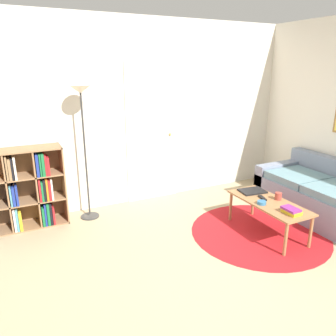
% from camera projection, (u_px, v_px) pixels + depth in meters
% --- Properties ---
extents(ground_plane, '(14.00, 14.00, 0.00)m').
position_uv_depth(ground_plane, '(262.00, 307.00, 2.77)').
color(ground_plane, tan).
extents(wall_back, '(7.73, 0.11, 2.60)m').
position_uv_depth(wall_back, '(141.00, 114.00, 4.68)').
color(wall_back, silver).
rests_on(wall_back, ground_plane).
extents(rug, '(1.65, 1.65, 0.01)m').
position_uv_depth(rug, '(259.00, 232.00, 4.01)').
color(rug, '#B2191E').
rests_on(rug, ground_plane).
extents(bookshelf, '(1.01, 0.34, 1.01)m').
position_uv_depth(bookshelf, '(20.00, 190.00, 4.01)').
color(bookshelf, '#936B47').
rests_on(bookshelf, ground_plane).
extents(floor_lamp, '(0.27, 0.27, 1.73)m').
position_uv_depth(floor_lamp, '(82.00, 110.00, 4.01)').
color(floor_lamp, '#333333').
rests_on(floor_lamp, ground_plane).
extents(couch, '(0.87, 1.64, 0.74)m').
position_uv_depth(couch, '(323.00, 196.00, 4.43)').
color(couch, gray).
rests_on(couch, ground_plane).
extents(coffee_table, '(0.45, 1.04, 0.41)m').
position_uv_depth(coffee_table, '(269.00, 205.00, 3.91)').
color(coffee_table, '#996B42').
rests_on(coffee_table, ground_plane).
extents(laptop, '(0.34, 0.27, 0.02)m').
position_uv_depth(laptop, '(252.00, 191.00, 4.19)').
color(laptop, black).
rests_on(laptop, coffee_table).
extents(bowl, '(0.10, 0.10, 0.04)m').
position_uv_depth(bowl, '(262.00, 203.00, 3.81)').
color(bowl, teal).
rests_on(bowl, coffee_table).
extents(book_stack_on_table, '(0.14, 0.20, 0.07)m').
position_uv_depth(book_stack_on_table, '(291.00, 211.00, 3.56)').
color(book_stack_on_table, gold).
rests_on(book_stack_on_table, coffee_table).
extents(cup, '(0.08, 0.08, 0.09)m').
position_uv_depth(cup, '(278.00, 196.00, 3.94)').
color(cup, '#A33D33').
rests_on(cup, coffee_table).
extents(remote, '(0.09, 0.16, 0.02)m').
position_uv_depth(remote, '(262.00, 198.00, 3.97)').
color(remote, black).
rests_on(remote, coffee_table).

